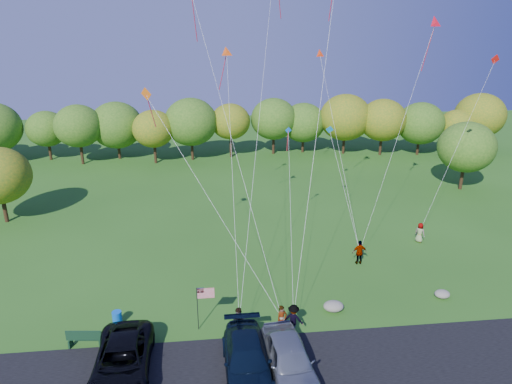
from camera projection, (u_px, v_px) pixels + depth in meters
ground at (273, 325)px, 27.13m from camera, size 140.00×140.00×0.00m
asphalt_lane at (285, 372)px, 23.38m from camera, size 44.00×6.00×0.06m
treeline at (223, 127)px, 59.09m from camera, size 75.87×28.05×8.28m
minivan_dark at (122, 360)px, 22.90m from camera, size 2.94×6.11×1.68m
minivan_navy at (247, 360)px, 22.96m from camera, size 2.41×5.82×1.68m
minivan_silver at (289, 360)px, 22.80m from camera, size 2.69×5.69×1.88m
flyer_a at (282, 320)px, 26.12m from camera, size 0.78×0.67×1.79m
flyer_b at (239, 322)px, 25.86m from camera, size 1.05×0.93×1.82m
flyer_c at (293, 319)px, 26.19m from camera, size 1.33×1.09×1.80m
flyer_d at (360, 252)px, 33.90m from camera, size 1.11×0.48×1.89m
flyer_e at (420, 233)px, 37.46m from camera, size 0.91×0.97×1.67m
park_bench at (85, 338)px, 25.08m from camera, size 1.97×0.59×1.09m
trash_barrel at (117, 318)px, 27.09m from camera, size 0.56×0.56×0.84m
flag_assembly at (203, 298)px, 26.09m from camera, size 1.03×0.67×2.78m
boulder_near at (334, 306)px, 28.40m from camera, size 1.28×1.00×0.64m
boulder_far at (442, 294)px, 29.82m from camera, size 1.00×0.84×0.52m
kites_aloft at (316, 6)px, 32.42m from camera, size 26.70×10.28×14.84m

